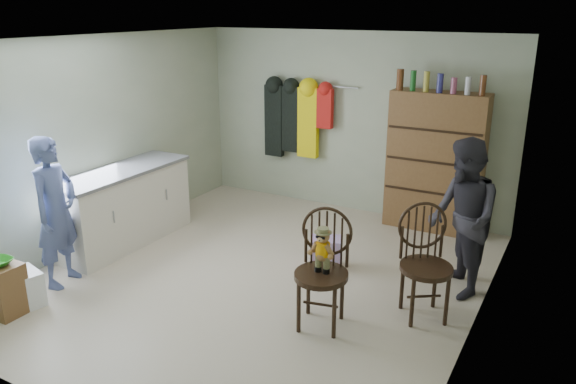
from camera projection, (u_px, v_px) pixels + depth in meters
The scene contains 12 objects.
ground_plane at pixel (259, 276), 6.13m from camera, with size 5.00×5.00×0.00m, color beige.
room_walls at pixel (283, 125), 6.07m from camera, with size 5.00×5.00×5.00m.
counter at pixel (123, 206), 6.87m from camera, with size 0.64×1.86×0.94m.
stool at pixel (4, 289), 5.31m from camera, with size 0.35×0.30×0.51m, color brown.
plastic_tub at pixel (21, 289), 5.47m from camera, with size 0.37×0.35×0.35m, color white.
chair_front at pixel (323, 261), 5.04m from camera, with size 0.58×0.58×1.10m.
chair_far at pixel (425, 258), 5.21m from camera, with size 0.67×0.67×1.09m.
striped_bag at pixel (326, 253), 6.28m from camera, with size 0.33×0.26×0.35m, color pink.
person_left at pixel (56, 212), 5.75m from camera, with size 0.58×0.38×1.59m, color #4E5B8F.
person_right at pixel (463, 218), 5.56m from camera, with size 0.78×0.61×1.61m, color #2D2B33.
dresser at pixel (435, 162), 7.18m from camera, with size 1.20×0.39×2.06m.
coat_rack at pixel (295, 119), 8.09m from camera, with size 1.42×0.12×1.09m.
Camera 1 is at (2.94, -4.69, 2.80)m, focal length 35.00 mm.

